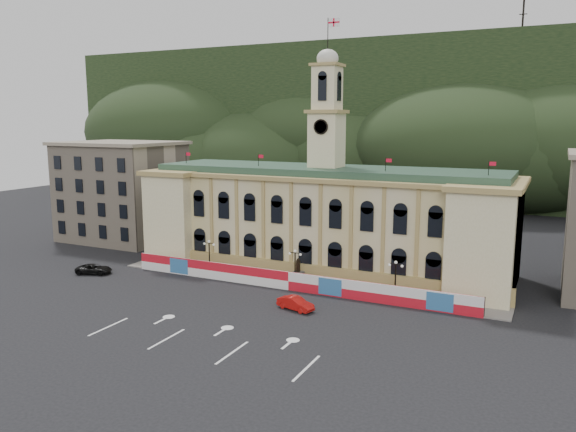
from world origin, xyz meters
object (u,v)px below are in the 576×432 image
at_px(statue, 298,276).
at_px(red_sedan, 296,303).
at_px(black_suv, 94,269).
at_px(lamp_center, 295,264).

relative_size(statue, red_sedan, 0.74).
xyz_separation_m(red_sedan, black_suv, (-33.76, 1.37, -0.06)).
bearing_deg(statue, lamp_center, -90.00).
bearing_deg(red_sedan, black_suv, 102.34).
distance_m(red_sedan, black_suv, 33.79).
xyz_separation_m(statue, lamp_center, (0.00, -1.00, 1.89)).
height_order(lamp_center, black_suv, lamp_center).
distance_m(statue, red_sedan, 10.66).
bearing_deg(red_sedan, statue, 37.89).
bearing_deg(red_sedan, lamp_center, 40.21).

